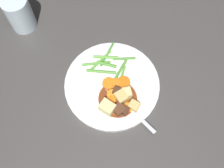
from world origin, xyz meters
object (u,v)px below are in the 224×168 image
object	(u,v)px
potato_chunk_3	(134,106)
carrot_slice_3	(111,95)
carrot_slice_2	(109,85)
meat_chunk_2	(119,109)
potato_chunk_1	(121,97)
dinner_plate	(112,85)
carrot_slice_4	(128,107)
fork	(129,108)
potato_chunk_0	(127,93)
carrot_slice_1	(124,83)
meat_chunk_1	(124,110)
water_glass	(19,13)
potato_chunk_2	(107,107)
meat_chunk_0	(118,92)
carrot_slice_0	(116,84)
carrot_slice_5	(111,101)

from	to	relation	value
potato_chunk_3	carrot_slice_3	bearing A→B (deg)	-120.84
carrot_slice_2	meat_chunk_2	size ratio (longest dim) A/B	1.26
potato_chunk_1	dinner_plate	bearing A→B (deg)	-154.74
carrot_slice_4	fork	size ratio (longest dim) A/B	0.17
potato_chunk_3	potato_chunk_1	bearing A→B (deg)	-127.87
carrot_slice_4	potato_chunk_1	distance (m)	0.03
potato_chunk_0	meat_chunk_2	world-z (taller)	potato_chunk_0
carrot_slice_3	potato_chunk_3	size ratio (longest dim) A/B	1.20
carrot_slice_1	potato_chunk_3	bearing A→B (deg)	17.55
carrot_slice_3	meat_chunk_2	world-z (taller)	meat_chunk_2
meat_chunk_1	water_glass	distance (m)	0.41
potato_chunk_2	carrot_slice_2	bearing A→B (deg)	173.43
carrot_slice_1	meat_chunk_0	bearing A→B (deg)	-33.81
carrot_slice_2	potato_chunk_1	distance (m)	0.05
meat_chunk_1	fork	world-z (taller)	meat_chunk_1
meat_chunk_2	fork	xyz separation A→B (m)	(-0.01, 0.03, -0.01)
carrot_slice_4	fork	world-z (taller)	carrot_slice_4
carrot_slice_3	potato_chunk_2	xyz separation A→B (m)	(0.04, -0.01, 0.01)
carrot_slice_0	carrot_slice_3	size ratio (longest dim) A/B	0.82
potato_chunk_0	meat_chunk_2	size ratio (longest dim) A/B	0.96
meat_chunk_1	meat_chunk_2	distance (m)	0.01
potato_chunk_0	meat_chunk_1	bearing A→B (deg)	-13.14
carrot_slice_5	fork	size ratio (longest dim) A/B	0.17
carrot_slice_4	fork	bearing A→B (deg)	102.51
carrot_slice_3	potato_chunk_3	distance (m)	0.07
carrot_slice_2	potato_chunk_2	world-z (taller)	potato_chunk_2
carrot_slice_4	meat_chunk_0	distance (m)	0.05
carrot_slice_2	potato_chunk_3	distance (m)	0.09
carrot_slice_2	carrot_slice_3	xyz separation A→B (m)	(0.03, 0.00, 0.00)
dinner_plate	fork	size ratio (longest dim) A/B	1.82
potato_chunk_0	carrot_slice_2	bearing A→B (deg)	-121.94
carrot_slice_0	carrot_slice_2	world-z (taller)	carrot_slice_0
meat_chunk_2	water_glass	xyz separation A→B (m)	(-0.30, -0.27, 0.03)
carrot_slice_3	dinner_plate	bearing A→B (deg)	172.15
carrot_slice_4	potato_chunk_2	xyz separation A→B (m)	(-0.00, -0.06, 0.01)
potato_chunk_1	carrot_slice_2	bearing A→B (deg)	-142.70
carrot_slice_3	carrot_slice_4	xyz separation A→B (m)	(0.04, 0.04, 0.00)
carrot_slice_4	potato_chunk_0	bearing A→B (deg)	-178.19
meat_chunk_0	potato_chunk_1	bearing A→B (deg)	23.83
potato_chunk_1	potato_chunk_0	bearing A→B (deg)	124.01
carrot_slice_3	fork	size ratio (longest dim) A/B	0.22
dinner_plate	meat_chunk_2	size ratio (longest dim) A/B	9.59
fork	carrot_slice_0	bearing A→B (deg)	-155.68
potato_chunk_2	meat_chunk_0	xyz separation A→B (m)	(-0.04, 0.03, -0.00)
water_glass	potato_chunk_3	bearing A→B (deg)	46.53
potato_chunk_2	water_glass	world-z (taller)	water_glass
meat_chunk_1	dinner_plate	bearing A→B (deg)	-161.51
dinner_plate	carrot_slice_3	size ratio (longest dim) A/B	8.29
potato_chunk_1	meat_chunk_0	distance (m)	0.02
meat_chunk_0	meat_chunk_2	xyz separation A→B (m)	(0.05, -0.00, -0.00)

